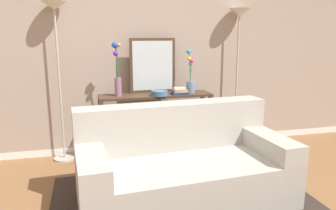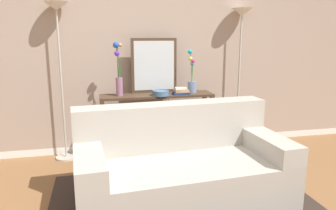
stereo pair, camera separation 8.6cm
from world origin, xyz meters
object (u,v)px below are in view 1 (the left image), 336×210
at_px(vase_tall_flowers, 117,72).
at_px(book_row_under_console, 120,154).
at_px(console_table, 156,113).
at_px(floor_lamp_right, 238,39).
at_px(book_stack, 180,91).
at_px(vase_short_flowers, 190,80).
at_px(fruit_bowl, 159,93).
at_px(floor_lamp_left, 56,38).
at_px(wall_mirror, 153,66).
at_px(couch, 182,169).

height_order(vase_tall_flowers, book_row_under_console, vase_tall_flowers).
relative_size(console_table, floor_lamp_right, 0.76).
bearing_deg(book_stack, book_row_under_console, 174.07).
distance_m(floor_lamp_right, book_row_under_console, 2.16).
relative_size(vase_short_flowers, fruit_bowl, 2.68).
bearing_deg(vase_tall_flowers, console_table, 1.46).
bearing_deg(floor_lamp_left, vase_tall_flowers, -12.26).
height_order(vase_short_flowers, book_stack, vase_short_flowers).
height_order(floor_lamp_left, fruit_bowl, floor_lamp_left).
bearing_deg(wall_mirror, console_table, -87.08).
bearing_deg(couch, fruit_bowl, 88.43).
relative_size(vase_short_flowers, book_row_under_console, 2.39).
distance_m(console_table, book_stack, 0.42).
bearing_deg(book_row_under_console, floor_lamp_right, 4.73).
distance_m(couch, vase_tall_flowers, 1.50).
height_order(floor_lamp_left, vase_short_flowers, floor_lamp_left).
xyz_separation_m(console_table, floor_lamp_right, (1.17, 0.13, 0.92)).
relative_size(floor_lamp_right, fruit_bowl, 9.13).
bearing_deg(couch, book_row_under_console, 110.88).
height_order(couch, console_table, couch).
xyz_separation_m(couch, vase_short_flowers, (0.47, 1.23, 0.66)).
distance_m(floor_lamp_left, fruit_bowl, 1.37).
bearing_deg(wall_mirror, book_row_under_console, -163.03).
relative_size(console_table, floor_lamp_left, 0.74).
relative_size(floor_lamp_right, vase_short_flowers, 3.40).
relative_size(wall_mirror, fruit_bowl, 3.37).
bearing_deg(floor_lamp_right, floor_lamp_left, 180.00).
bearing_deg(vase_tall_flowers, floor_lamp_right, 5.12).
relative_size(vase_tall_flowers, book_row_under_console, 2.82).
distance_m(console_table, floor_lamp_left, 1.49).
xyz_separation_m(fruit_bowl, book_row_under_console, (-0.49, 0.10, -0.78)).
distance_m(wall_mirror, vase_tall_flowers, 0.49).
relative_size(couch, fruit_bowl, 9.61).
bearing_deg(console_table, book_stack, -14.98).
xyz_separation_m(vase_tall_flowers, book_stack, (0.77, -0.07, -0.26)).
bearing_deg(fruit_bowl, floor_lamp_left, 168.63).
height_order(fruit_bowl, book_stack, book_stack).
distance_m(book_stack, book_row_under_console, 1.09).
xyz_separation_m(couch, vase_tall_flowers, (-0.47, 1.19, 0.79)).
distance_m(couch, book_row_under_console, 1.31).
xyz_separation_m(console_table, floor_lamp_left, (-1.15, 0.13, 0.94)).
height_order(vase_tall_flowers, book_stack, vase_tall_flowers).
relative_size(couch, wall_mirror, 2.85).
xyz_separation_m(floor_lamp_right, fruit_bowl, (-1.14, -0.24, -0.63)).
xyz_separation_m(vase_short_flowers, book_row_under_console, (-0.93, -0.02, -0.91)).
bearing_deg(console_table, fruit_bowl, -75.80).
xyz_separation_m(floor_lamp_right, book_row_under_console, (-1.63, -0.13, -1.42)).
distance_m(vase_tall_flowers, vase_short_flowers, 0.95).
relative_size(couch, floor_lamp_right, 1.05).
relative_size(floor_lamp_left, wall_mirror, 2.76).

